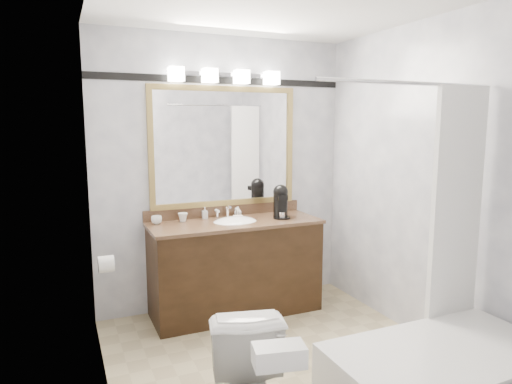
# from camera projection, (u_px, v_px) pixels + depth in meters

# --- Properties ---
(room) EXTENTS (2.42, 2.62, 2.52)m
(room) POSITION_uv_depth(u_px,v_px,m) (288.00, 193.00, 3.08)
(room) COLOR tan
(room) RESTS_ON ground
(vanity) EXTENTS (1.53, 0.58, 0.97)m
(vanity) POSITION_uv_depth(u_px,v_px,m) (235.00, 265.00, 4.13)
(vanity) COLOR black
(vanity) RESTS_ON ground
(mirror) EXTENTS (1.40, 0.04, 1.10)m
(mirror) POSITION_uv_depth(u_px,v_px,m) (224.00, 147.00, 4.21)
(mirror) COLOR #A78C4B
(mirror) RESTS_ON room
(vanity_light_bar) EXTENTS (1.02, 0.14, 0.12)m
(vanity_light_bar) POSITION_uv_depth(u_px,v_px,m) (226.00, 76.00, 4.07)
(vanity_light_bar) COLOR silver
(vanity_light_bar) RESTS_ON room
(accent_stripe) EXTENTS (2.40, 0.01, 0.06)m
(accent_stripe) POSITION_uv_depth(u_px,v_px,m) (223.00, 80.00, 4.13)
(accent_stripe) COLOR black
(accent_stripe) RESTS_ON room
(bathtub) EXTENTS (1.30, 0.75, 1.96)m
(bathtub) POSITION_uv_depth(u_px,v_px,m) (443.00, 374.00, 2.63)
(bathtub) COLOR white
(bathtub) RESTS_ON ground
(tp_roll) EXTENTS (0.11, 0.12, 0.12)m
(tp_roll) POSITION_uv_depth(u_px,v_px,m) (106.00, 264.00, 3.32)
(tp_roll) COLOR white
(tp_roll) RESTS_ON room
(tissue_box) EXTENTS (0.24, 0.16, 0.09)m
(tissue_box) POSITION_uv_depth(u_px,v_px,m) (279.00, 355.00, 1.90)
(tissue_box) COLOR white
(tissue_box) RESTS_ON toilet
(coffee_maker) EXTENTS (0.16, 0.20, 0.31)m
(coffee_maker) POSITION_uv_depth(u_px,v_px,m) (281.00, 201.00, 4.21)
(coffee_maker) COLOR black
(coffee_maker) RESTS_ON vanity
(cup_left) EXTENTS (0.11, 0.11, 0.07)m
(cup_left) POSITION_uv_depth(u_px,v_px,m) (157.00, 220.00, 3.95)
(cup_left) COLOR white
(cup_left) RESTS_ON vanity
(cup_right) EXTENTS (0.10, 0.10, 0.08)m
(cup_right) POSITION_uv_depth(u_px,v_px,m) (183.00, 217.00, 4.05)
(cup_right) COLOR white
(cup_right) RESTS_ON vanity
(soap_bottle_a) EXTENTS (0.05, 0.05, 0.11)m
(soap_bottle_a) POSITION_uv_depth(u_px,v_px,m) (205.00, 213.00, 4.17)
(soap_bottle_a) COLOR white
(soap_bottle_a) RESTS_ON vanity
(soap_bottle_b) EXTENTS (0.07, 0.07, 0.09)m
(soap_bottle_b) POSITION_uv_depth(u_px,v_px,m) (238.00, 211.00, 4.30)
(soap_bottle_b) COLOR white
(soap_bottle_b) RESTS_ON vanity
(soap_bar) EXTENTS (0.09, 0.07, 0.03)m
(soap_bar) POSITION_uv_depth(u_px,v_px,m) (238.00, 217.00, 4.20)
(soap_bar) COLOR beige
(soap_bar) RESTS_ON vanity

